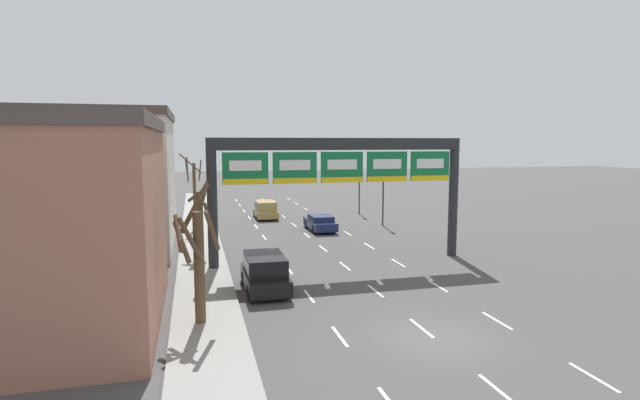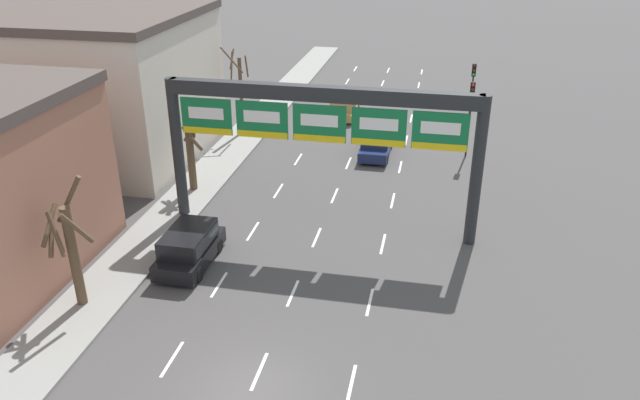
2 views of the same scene
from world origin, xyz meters
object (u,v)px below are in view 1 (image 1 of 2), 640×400
object	(u,v)px
sign_gantry	(341,169)
tree_bare_closest	(194,190)
tree_bare_second	(197,256)
tree_bare_third	(200,218)
traffic_light_near_gantry	(383,185)
suv_gold	(266,209)
traffic_light_mid_block	(359,182)
suv_black	(265,271)
car_navy	(320,222)

from	to	relation	value
sign_gantry	tree_bare_closest	world-z (taller)	sign_gantry
tree_bare_second	tree_bare_third	distance (m)	11.75
traffic_light_near_gantry	tree_bare_third	world-z (taller)	traffic_light_near_gantry
suv_gold	tree_bare_second	bearing A→B (deg)	-103.54
tree_bare_second	tree_bare_third	xyz separation A→B (m)	(0.30, 11.74, -0.25)
traffic_light_near_gantry	traffic_light_mid_block	xyz separation A→B (m)	(0.28, 7.11, -0.32)
tree_bare_closest	tree_bare_third	world-z (taller)	tree_bare_closest
suv_black	tree_bare_closest	size ratio (longest dim) A/B	0.69
suv_black	car_navy	world-z (taller)	suv_black
car_navy	tree_bare_closest	distance (m)	10.47
tree_bare_closest	traffic_light_near_gantry	bearing A→B (deg)	-4.51
car_navy	tree_bare_second	distance (m)	21.84
suv_gold	traffic_light_near_gantry	world-z (taller)	traffic_light_near_gantry
suv_black	traffic_light_near_gantry	bearing A→B (deg)	52.58
car_navy	suv_black	bearing A→B (deg)	-113.53
suv_gold	tree_bare_third	xyz separation A→B (m)	(-6.18, -15.19, 1.63)
sign_gantry	tree_bare_third	xyz separation A→B (m)	(-8.02, 3.15, -3.05)
traffic_light_mid_block	tree_bare_closest	size ratio (longest dim) A/B	0.73
tree_bare_closest	suv_black	bearing A→B (deg)	-79.71
tree_bare_second	suv_gold	bearing A→B (deg)	76.46
suv_black	traffic_light_near_gantry	distance (m)	20.72
sign_gantry	suv_black	size ratio (longest dim) A/B	3.60
sign_gantry	traffic_light_near_gantry	size ratio (longest dim) A/B	3.11
tree_bare_second	sign_gantry	bearing A→B (deg)	45.89
traffic_light_mid_block	tree_bare_second	xyz separation A→B (m)	(-15.94, -27.44, -0.40)
tree_bare_closest	tree_bare_third	bearing A→B (deg)	-88.11
suv_black	suv_gold	xyz separation A→B (m)	(3.32, 22.93, -0.06)
sign_gantry	suv_gold	xyz separation A→B (m)	(-1.84, 18.33, -4.68)
traffic_light_mid_block	tree_bare_third	xyz separation A→B (m)	(-15.64, -15.70, -0.65)
suv_black	car_navy	bearing A→B (deg)	66.47
sign_gantry	suv_gold	distance (m)	19.01
suv_black	traffic_light_mid_block	xyz separation A→B (m)	(12.77, 23.44, 2.22)
traffic_light_near_gantry	tree_bare_third	xyz separation A→B (m)	(-15.36, -8.59, -0.97)
suv_gold	traffic_light_near_gantry	xyz separation A→B (m)	(9.18, -6.60, 2.60)
tree_bare_closest	tree_bare_third	distance (m)	9.87
traffic_light_near_gantry	traffic_light_mid_block	distance (m)	7.12
suv_gold	tree_bare_second	distance (m)	27.76
traffic_light_near_gantry	tree_bare_third	size ratio (longest dim) A/B	1.11
suv_gold	traffic_light_mid_block	xyz separation A→B (m)	(9.46, 0.51, 2.28)
sign_gantry	tree_bare_third	distance (m)	9.14
tree_bare_closest	tree_bare_second	size ratio (longest dim) A/B	1.13
tree_bare_closest	tree_bare_second	xyz separation A→B (m)	(0.02, -21.57, -0.56)
traffic_light_near_gantry	tree_bare_closest	world-z (taller)	tree_bare_closest
car_navy	tree_bare_closest	bearing A→B (deg)	167.46
suv_black	tree_bare_closest	bearing A→B (deg)	100.29
traffic_light_mid_block	sign_gantry	bearing A→B (deg)	-112.00
suv_gold	suv_black	bearing A→B (deg)	-98.23
tree_bare_second	car_navy	bearing A→B (deg)	63.02
sign_gantry	traffic_light_mid_block	size ratio (longest dim) A/B	3.44
car_navy	tree_bare_third	bearing A→B (deg)	-141.40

